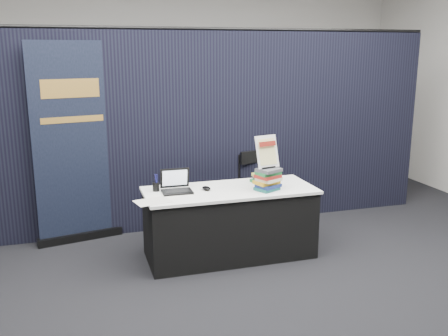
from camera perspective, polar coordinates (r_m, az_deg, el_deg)
floor at (r=5.03m, az=2.58°, el=-12.30°), size 8.00×8.00×0.00m
wall_back at (r=8.42m, az=-6.55°, el=10.37°), size 8.00×0.02×3.50m
drape_partition at (r=6.15m, az=-2.29°, el=4.19°), size 6.00×0.08×2.40m
display_table at (r=5.37m, az=0.65°, el=-6.25°), size 1.80×0.75×0.75m
laptop at (r=5.16m, az=-5.47°, el=-2.13°), size 0.31×0.25×0.23m
mouse at (r=5.21m, az=-2.04°, el=-2.33°), size 0.10×0.14×0.04m
brochure_left at (r=4.88m, az=-8.17°, el=-3.80°), size 0.37×0.30×0.00m
brochure_mid at (r=5.00m, az=-6.76°, el=-3.33°), size 0.29×0.23×0.00m
brochure_right at (r=5.10m, az=-5.21°, el=-2.95°), size 0.32×0.26×0.00m
pen_cup at (r=5.22m, az=-7.78°, el=-2.15°), size 0.09×0.09×0.09m
book_stack_tall at (r=5.21m, az=5.01°, el=-1.28°), size 0.30×0.27×0.23m
book_stack_short at (r=5.55m, az=4.42°, el=-1.10°), size 0.24×0.19×0.09m
info_sign at (r=5.18m, az=4.95°, el=1.82°), size 0.27×0.16×0.35m
pullup_banner at (r=5.89m, az=-16.65°, el=1.36°), size 0.97×0.29×2.28m
stacking_chair at (r=6.30m, az=3.93°, el=-1.96°), size 0.52×0.53×0.93m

